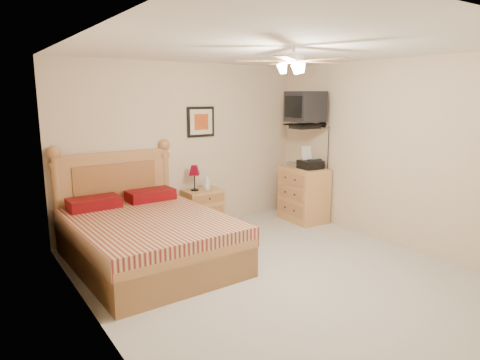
# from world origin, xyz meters

# --- Properties ---
(floor) EXTENTS (4.50, 4.50, 0.00)m
(floor) POSITION_xyz_m (0.00, 0.00, 0.00)
(floor) COLOR #A9A399
(floor) RESTS_ON ground
(ceiling) EXTENTS (4.00, 4.50, 0.04)m
(ceiling) POSITION_xyz_m (0.00, 0.00, 2.50)
(ceiling) COLOR white
(ceiling) RESTS_ON ground
(wall_back) EXTENTS (4.00, 0.04, 2.50)m
(wall_back) POSITION_xyz_m (0.00, 2.25, 1.25)
(wall_back) COLOR beige
(wall_back) RESTS_ON ground
(wall_left) EXTENTS (0.04, 4.50, 2.50)m
(wall_left) POSITION_xyz_m (-2.00, 0.00, 1.25)
(wall_left) COLOR beige
(wall_left) RESTS_ON ground
(wall_right) EXTENTS (0.04, 4.50, 2.50)m
(wall_right) POSITION_xyz_m (2.00, 0.00, 1.25)
(wall_right) COLOR beige
(wall_right) RESTS_ON ground
(bed) EXTENTS (1.72, 2.21, 1.40)m
(bed) POSITION_xyz_m (-1.08, 1.12, 0.70)
(bed) COLOR #A57645
(bed) RESTS_ON ground
(nightstand) EXTENTS (0.56, 0.42, 0.61)m
(nightstand) POSITION_xyz_m (0.16, 2.00, 0.30)
(nightstand) COLOR #A27041
(nightstand) RESTS_ON ground
(table_lamp) EXTENTS (0.24, 0.24, 0.38)m
(table_lamp) POSITION_xyz_m (0.04, 2.04, 0.80)
(table_lamp) COLOR #5F0112
(table_lamp) RESTS_ON nightstand
(lotion_bottle) EXTENTS (0.10, 0.10, 0.24)m
(lotion_bottle) POSITION_xyz_m (0.22, 1.99, 0.73)
(lotion_bottle) COLOR silver
(lotion_bottle) RESTS_ON nightstand
(framed_picture) EXTENTS (0.46, 0.04, 0.46)m
(framed_picture) POSITION_xyz_m (0.27, 2.23, 1.62)
(framed_picture) COLOR black
(framed_picture) RESTS_ON wall_back
(dresser) EXTENTS (0.57, 0.78, 0.88)m
(dresser) POSITION_xyz_m (1.73, 1.46, 0.44)
(dresser) COLOR #BF8844
(dresser) RESTS_ON ground
(fax_machine) EXTENTS (0.36, 0.38, 0.35)m
(fax_machine) POSITION_xyz_m (1.75, 1.34, 1.05)
(fax_machine) COLOR black
(fax_machine) RESTS_ON dresser
(magazine_lower) EXTENTS (0.22, 0.28, 0.02)m
(magazine_lower) POSITION_xyz_m (1.71, 1.74, 0.89)
(magazine_lower) COLOR #B6AB91
(magazine_lower) RESTS_ON dresser
(magazine_upper) EXTENTS (0.27, 0.30, 0.02)m
(magazine_upper) POSITION_xyz_m (1.73, 1.75, 0.91)
(magazine_upper) COLOR gray
(magazine_upper) RESTS_ON magazine_lower
(wall_tv) EXTENTS (0.56, 0.46, 0.58)m
(wall_tv) POSITION_xyz_m (1.75, 1.34, 1.81)
(wall_tv) COLOR black
(wall_tv) RESTS_ON wall_right
(ceiling_fan) EXTENTS (1.14, 1.14, 0.28)m
(ceiling_fan) POSITION_xyz_m (0.00, -0.20, 2.36)
(ceiling_fan) COLOR white
(ceiling_fan) RESTS_ON ceiling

